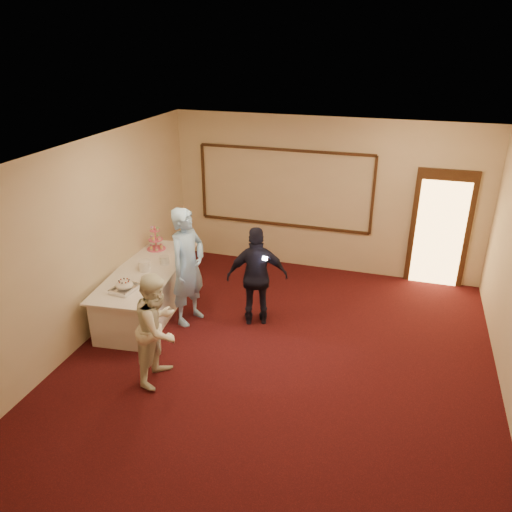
# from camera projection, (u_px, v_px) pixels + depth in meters

# --- Properties ---
(floor) EXTENTS (7.00, 7.00, 0.00)m
(floor) POSITION_uv_depth(u_px,v_px,m) (277.00, 367.00, 7.12)
(floor) COLOR black
(floor) RESTS_ON ground
(room_walls) EXTENTS (6.04, 7.04, 3.02)m
(room_walls) POSITION_uv_depth(u_px,v_px,m) (279.00, 236.00, 6.29)
(room_walls) COLOR beige
(room_walls) RESTS_ON floor
(wall_molding) EXTENTS (3.45, 0.04, 1.55)m
(wall_molding) POSITION_uv_depth(u_px,v_px,m) (284.00, 188.00, 9.71)
(wall_molding) COLOR #32180F
(wall_molding) RESTS_ON room_walls
(doorway) EXTENTS (1.05, 0.07, 2.20)m
(doorway) POSITION_uv_depth(u_px,v_px,m) (440.00, 230.00, 9.11)
(doorway) COLOR #32180F
(doorway) RESTS_ON floor
(buffet_table) EXTENTS (1.25, 2.65, 0.77)m
(buffet_table) POSITION_uv_depth(u_px,v_px,m) (148.00, 290.00, 8.44)
(buffet_table) COLOR white
(buffet_table) RESTS_ON floor
(pavlova_tray) EXTENTS (0.36, 0.48, 0.17)m
(pavlova_tray) POSITION_uv_depth(u_px,v_px,m) (125.00, 286.00, 7.58)
(pavlova_tray) COLOR #B6B8BD
(pavlova_tray) RESTS_ON buffet_table
(cupcake_stand) EXTENTS (0.34, 0.34, 0.49)m
(cupcake_stand) POSITION_uv_depth(u_px,v_px,m) (156.00, 240.00, 9.00)
(cupcake_stand) COLOR #ED5E88
(cupcake_stand) RESTS_ON buffet_table
(plate_stack_a) EXTENTS (0.21, 0.21, 0.17)m
(plate_stack_a) POSITION_uv_depth(u_px,v_px,m) (145.00, 265.00, 8.23)
(plate_stack_a) COLOR white
(plate_stack_a) RESTS_ON buffet_table
(plate_stack_b) EXTENTS (0.17, 0.17, 0.14)m
(plate_stack_b) POSITION_uv_depth(u_px,v_px,m) (164.00, 260.00, 8.46)
(plate_stack_b) COLOR white
(plate_stack_b) RESTS_ON buffet_table
(tart) EXTENTS (0.27, 0.27, 0.06)m
(tart) POSITION_uv_depth(u_px,v_px,m) (148.00, 279.00, 7.90)
(tart) COLOR white
(tart) RESTS_ON buffet_table
(man) EXTENTS (0.64, 0.81, 1.95)m
(man) POSITION_uv_depth(u_px,v_px,m) (188.00, 267.00, 7.91)
(man) COLOR #94C6FB
(man) RESTS_ON floor
(woman) EXTENTS (0.61, 0.78, 1.58)m
(woman) POSITION_uv_depth(u_px,v_px,m) (158.00, 328.00, 6.61)
(woman) COLOR white
(woman) RESTS_ON floor
(guest) EXTENTS (1.05, 0.70, 1.66)m
(guest) POSITION_uv_depth(u_px,v_px,m) (257.00, 277.00, 7.92)
(guest) COLOR black
(guest) RESTS_ON floor
(camera_flash) EXTENTS (0.08, 0.06, 0.05)m
(camera_flash) POSITION_uv_depth(u_px,v_px,m) (265.00, 258.00, 7.49)
(camera_flash) COLOR white
(camera_flash) RESTS_ON guest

